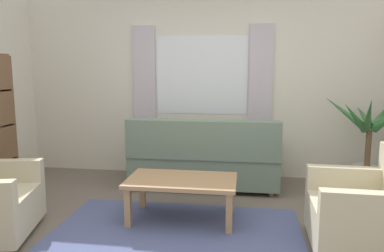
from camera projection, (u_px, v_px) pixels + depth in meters
ground_plane at (173, 242)px, 3.29m from camera, size 6.24×6.24×0.00m
wall_back at (202, 86)px, 5.30m from camera, size 5.32×0.12×2.60m
window_with_curtains at (202, 75)px, 5.20m from camera, size 1.98×0.07×1.40m
area_rug at (173, 241)px, 3.29m from camera, size 2.36×1.82×0.01m
couch at (204, 160)px, 4.78m from camera, size 1.90×0.82×0.92m
armchair_right at (369, 212)px, 3.06m from camera, size 0.85×0.87×0.88m
coffee_table at (182, 184)px, 3.71m from camera, size 1.10×0.64×0.44m
potted_plant at (368, 147)px, 4.60m from camera, size 1.12×1.11×1.27m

